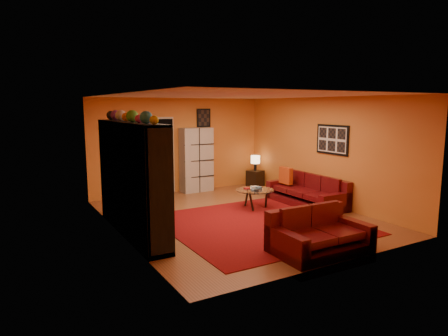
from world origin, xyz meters
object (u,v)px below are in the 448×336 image
entertainment_unit (131,179)px  sofa (309,193)px  loveseat (317,234)px  table_lamp (255,160)px  side_table (255,179)px  coffee_table (255,192)px  bowl_chair (154,186)px  tv (134,181)px  storage_cabinet (196,160)px

entertainment_unit → sofa: entertainment_unit is taller
sofa → loveseat: same height
entertainment_unit → table_lamp: (4.45, 2.44, -0.24)m
loveseat → side_table: size_ratio=3.20×
loveseat → table_lamp: 5.31m
entertainment_unit → sofa: (4.41, 0.07, -0.76)m
side_table → table_lamp: 0.56m
coffee_table → table_lamp: 2.54m
loveseat → entertainment_unit: bearing=45.3°
bowl_chair → side_table: 3.12m
entertainment_unit → table_lamp: entertainment_unit is taller
bowl_chair → side_table: bearing=-1.0°
sofa → table_lamp: bearing=89.4°
bowl_chair → loveseat: bearing=-77.9°
tv → storage_cabinet: bearing=-43.5°
bowl_chair → side_table: (3.12, -0.06, -0.08)m
loveseat → storage_cabinet: (0.32, 5.21, 0.61)m
tv → bowl_chair: (1.27, 2.49, -0.66)m
entertainment_unit → sofa: size_ratio=1.41×
bowl_chair → table_lamp: size_ratio=1.71×
side_table → bowl_chair: bearing=179.0°
table_lamp → tv: bearing=-151.0°
table_lamp → coffee_table: bearing=-124.5°
loveseat → storage_cabinet: bearing=-2.7°
tv → storage_cabinet: (2.65, 2.79, -0.10)m
tv → table_lamp: size_ratio=2.12×
sofa → side_table: size_ratio=4.25×
sofa → table_lamp: 2.44m
bowl_chair → table_lamp: bearing=-1.0°
loveseat → storage_cabinet: storage_cabinet is taller
sofa → loveseat: bearing=-129.1°
entertainment_unit → table_lamp: bearing=28.8°
bowl_chair → table_lamp: 3.16m
entertainment_unit → storage_cabinet: entertainment_unit is taller
sofa → loveseat: 3.21m
coffee_table → bowl_chair: bearing=128.8°
bowl_chair → side_table: bowl_chair is taller
tv → table_lamp: bearing=-61.0°
side_table → tv: bearing=-151.0°
bowl_chair → table_lamp: table_lamp is taller
tv → side_table: bearing=-61.0°
entertainment_unit → loveseat: entertainment_unit is taller
loveseat → table_lamp: size_ratio=3.59×
storage_cabinet → bowl_chair: size_ratio=2.35×
tv → loveseat: bearing=-136.2°
storage_cabinet → loveseat: bearing=-95.7°
tv → loveseat: size_ratio=0.59×
coffee_table → side_table: size_ratio=1.79×
coffee_table → storage_cabinet: storage_cabinet is taller
entertainment_unit → loveseat: 3.47m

